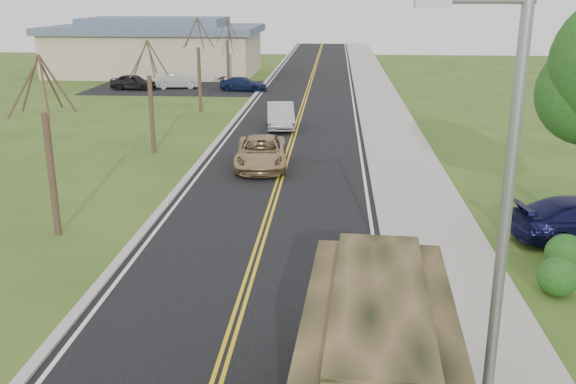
# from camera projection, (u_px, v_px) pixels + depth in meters

# --- Properties ---
(road) EXTENTS (8.00, 120.00, 0.01)m
(road) POSITION_uv_depth(u_px,v_px,m) (305.00, 100.00, 50.06)
(road) COLOR black
(road) RESTS_ON ground
(curb_right) EXTENTS (0.30, 120.00, 0.12)m
(curb_right) POSITION_uv_depth(u_px,v_px,m) (358.00, 100.00, 49.75)
(curb_right) COLOR #9E998E
(curb_right) RESTS_ON ground
(sidewalk_right) EXTENTS (3.20, 120.00, 0.10)m
(sidewalk_right) POSITION_uv_depth(u_px,v_px,m) (381.00, 100.00, 49.63)
(sidewalk_right) COLOR #9E998E
(sidewalk_right) RESTS_ON ground
(curb_left) EXTENTS (0.30, 120.00, 0.10)m
(curb_left) POSITION_uv_depth(u_px,v_px,m) (252.00, 99.00, 50.34)
(curb_left) COLOR #9E998E
(curb_left) RESTS_ON ground
(street_light) EXTENTS (1.65, 0.22, 8.00)m
(street_light) POSITION_uv_depth(u_px,v_px,m) (498.00, 229.00, 9.81)
(street_light) COLOR gray
(street_light) RESTS_ON ground
(bare_tree_a) EXTENTS (1.93, 2.26, 6.08)m
(bare_tree_a) POSITION_uv_depth(u_px,v_px,m) (50.00, 160.00, 21.19)
(bare_tree_a) COLOR #38281C
(bare_tree_a) RESTS_ON ground
(bare_tree_b) EXTENTS (1.83, 2.14, 5.73)m
(bare_tree_b) POSITION_uv_depth(u_px,v_px,m) (151.00, 105.00, 32.67)
(bare_tree_b) COLOR #38281C
(bare_tree_b) RESTS_ON ground
(bare_tree_c) EXTENTS (2.04, 2.39, 6.42)m
(bare_tree_c) POSITION_uv_depth(u_px,v_px,m) (199.00, 72.00, 44.02)
(bare_tree_c) COLOR #38281C
(bare_tree_c) RESTS_ON ground
(bare_tree_d) EXTENTS (1.88, 2.20, 5.91)m
(bare_tree_d) POSITION_uv_depth(u_px,v_px,m) (228.00, 59.00, 55.52)
(bare_tree_d) COLOR #38281C
(bare_tree_d) RESTS_ON ground
(commercial_building) EXTENTS (25.50, 21.50, 5.65)m
(commercial_building) POSITION_uv_depth(u_px,v_px,m) (157.00, 47.00, 65.62)
(commercial_building) COLOR tan
(commercial_building) RESTS_ON ground
(military_truck) EXTENTS (2.68, 6.82, 3.34)m
(military_truck) POSITION_uv_depth(u_px,v_px,m) (376.00, 350.00, 11.22)
(military_truck) COLOR black
(military_truck) RESTS_ON ground
(suv_champagne) EXTENTS (2.79, 5.32, 1.43)m
(suv_champagne) POSITION_uv_depth(u_px,v_px,m) (261.00, 152.00, 30.33)
(suv_champagne) COLOR tan
(suv_champagne) RESTS_ON ground
(sedan_silver) EXTENTS (2.13, 4.77, 1.52)m
(sedan_silver) POSITION_uv_depth(u_px,v_px,m) (280.00, 116.00, 39.30)
(sedan_silver) COLOR #B4B4B9
(sedan_silver) RESTS_ON ground
(lot_car_dark) EXTENTS (4.05, 1.91, 1.34)m
(lot_car_dark) POSITION_uv_depth(u_px,v_px,m) (134.00, 82.00, 55.13)
(lot_car_dark) COLOR black
(lot_car_dark) RESTS_ON ground
(lot_car_silver) EXTENTS (4.13, 2.08, 1.30)m
(lot_car_silver) POSITION_uv_depth(u_px,v_px,m) (177.00, 81.00, 55.91)
(lot_car_silver) COLOR #B3B2B8
(lot_car_silver) RESTS_ON ground
(lot_car_navy) EXTENTS (4.18, 2.08, 1.17)m
(lot_car_navy) POSITION_uv_depth(u_px,v_px,m) (243.00, 84.00, 54.48)
(lot_car_navy) COLOR #0F1A3A
(lot_car_navy) RESTS_ON ground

